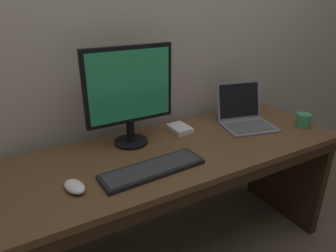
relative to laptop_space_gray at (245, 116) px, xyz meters
name	(u,v)px	position (x,y,z in m)	size (l,w,h in m)	color
ground_plane	(180,252)	(-0.50, -0.08, -0.79)	(14.00, 14.00, 0.00)	brown
back_wall	(146,4)	(-0.50, 0.32, 0.64)	(4.99, 0.04, 2.86)	#ADA38E
desk	(182,182)	(-0.50, -0.09, -0.26)	(1.78, 0.65, 0.73)	brown
laptop_space_gray	(245,116)	(0.00, 0.00, 0.00)	(0.36, 0.36, 0.24)	slate
external_monitor	(129,91)	(-0.71, 0.09, 0.24)	(0.47, 0.18, 0.52)	black
wired_keyboard	(153,169)	(-0.74, -0.21, -0.04)	(0.49, 0.17, 0.02)	black
computer_mouse	(75,187)	(-1.09, -0.19, -0.03)	(0.07, 0.12, 0.04)	white
external_drive_box	(180,129)	(-0.40, 0.11, -0.04)	(0.10, 0.14, 0.03)	silver
coffee_mug	(303,120)	(0.29, -0.20, -0.01)	(0.12, 0.08, 0.08)	#388E56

